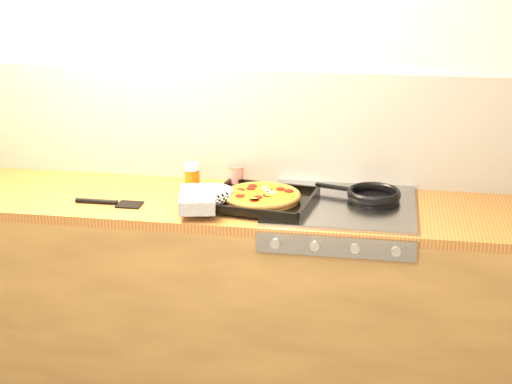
% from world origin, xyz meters
% --- Properties ---
extents(room_shell, '(3.20, 3.20, 3.20)m').
position_xyz_m(room_shell, '(0.00, 1.39, 1.15)').
color(room_shell, white).
rests_on(room_shell, ground).
extents(counter_run, '(3.20, 0.62, 0.90)m').
position_xyz_m(counter_run, '(0.00, 1.10, 0.45)').
color(counter_run, olive).
rests_on(counter_run, ground).
extents(stovetop, '(0.60, 0.56, 0.02)m').
position_xyz_m(stovetop, '(0.45, 1.10, 0.91)').
color(stovetop, '#939398').
rests_on(stovetop, counter_run).
extents(pizza_on_tray, '(0.56, 0.45, 0.07)m').
position_xyz_m(pizza_on_tray, '(0.06, 1.03, 0.94)').
color(pizza_on_tray, black).
rests_on(pizza_on_tray, stovetop).
extents(frying_pan, '(0.39, 0.28, 0.04)m').
position_xyz_m(frying_pan, '(0.57, 1.17, 0.94)').
color(frying_pan, black).
rests_on(frying_pan, stovetop).
extents(tomato_can, '(0.09, 0.09, 0.10)m').
position_xyz_m(tomato_can, '(-0.02, 1.27, 0.95)').
color(tomato_can, maroon).
rests_on(tomato_can, counter_run).
extents(juice_glass, '(0.08, 0.08, 0.11)m').
position_xyz_m(juice_glass, '(-0.21, 1.23, 0.96)').
color(juice_glass, '#DB530C').
rests_on(juice_glass, counter_run).
extents(wooden_spoon, '(0.30, 0.06, 0.02)m').
position_xyz_m(wooden_spoon, '(0.09, 1.30, 0.91)').
color(wooden_spoon, '#B3844C').
rests_on(wooden_spoon, counter_run).
extents(black_spatula, '(0.28, 0.09, 0.02)m').
position_xyz_m(black_spatula, '(-0.49, 0.97, 0.91)').
color(black_spatula, black).
rests_on(black_spatula, counter_run).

